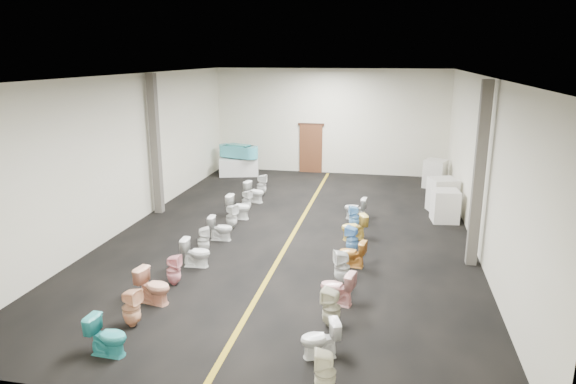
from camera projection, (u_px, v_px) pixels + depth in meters
name	position (u px, v px, depth m)	size (l,w,h in m)	color
floor	(295.00, 231.00, 15.14)	(16.00, 16.00, 0.00)	black
ceiling	(295.00, 75.00, 13.98)	(16.00, 16.00, 0.00)	black
wall_back	(330.00, 122.00, 22.13)	(10.00, 10.00, 0.00)	beige
wall_front	(186.00, 266.00, 6.99)	(10.00, 10.00, 0.00)	beige
wall_left	(133.00, 150.00, 15.52)	(16.00, 16.00, 0.00)	beige
wall_right	(480.00, 163.00, 13.59)	(16.00, 16.00, 0.00)	beige
aisle_stripe	(295.00, 231.00, 15.14)	(0.12, 15.60, 0.01)	olive
back_door	(311.00, 149.00, 22.54)	(1.00, 0.10, 2.10)	#562D19
door_frame	(311.00, 124.00, 22.27)	(1.15, 0.08, 0.10)	#331C11
column_left	(155.00, 145.00, 16.42)	(0.25, 0.25, 4.50)	#59544C
column_right	(479.00, 176.00, 12.22)	(0.25, 0.25, 4.50)	#59544C
display_table	(239.00, 167.00, 22.11)	(1.66, 0.83, 0.74)	white
bathtub	(238.00, 151.00, 21.93)	(1.81, 1.02, 0.55)	#44B3C4
appliance_crate_a	(445.00, 206.00, 15.93)	(0.78, 0.78, 1.00)	silver
appliance_crate_b	(442.00, 195.00, 16.91)	(0.82, 0.82, 1.12)	silver
appliance_crate_c	(439.00, 190.00, 18.30)	(0.66, 0.66, 0.75)	silver
appliance_crate_d	(435.00, 174.00, 20.03)	(0.77, 0.77, 1.10)	silver
toilet_left_0	(108.00, 336.00, 8.82)	(0.40, 0.70, 0.72)	teal
toilet_left_1	(131.00, 308.00, 9.75)	(0.34, 0.35, 0.76)	#F8B78C
toilet_left_2	(154.00, 286.00, 10.67)	(0.42, 0.74, 0.75)	#F5AB8A
toilet_left_3	(174.00, 270.00, 11.53)	(0.32, 0.33, 0.71)	pink
toilet_left_4	(196.00, 252.00, 12.55)	(0.40, 0.70, 0.71)	white
toilet_left_5	(204.00, 240.00, 13.45)	(0.31, 0.32, 0.69)	white
toilet_left_6	(221.00, 228.00, 14.35)	(0.38, 0.67, 0.69)	white
toilet_left_7	(232.00, 216.00, 15.32)	(0.33, 0.34, 0.73)	white
toilet_left_8	(239.00, 207.00, 16.22)	(0.43, 0.75, 0.77)	white
toilet_left_9	(246.00, 200.00, 17.13)	(0.31, 0.31, 0.68)	silver
toilet_left_10	(255.00, 192.00, 18.06)	(0.41, 0.72, 0.73)	white
toilet_left_11	(262.00, 185.00, 18.94)	(0.35, 0.36, 0.78)	white
toilet_right_0	(325.00, 373.00, 7.78)	(0.33, 0.34, 0.73)	beige
toilet_right_1	(320.00, 339.00, 8.75)	(0.38, 0.67, 0.68)	white
toilet_right_2	(331.00, 308.00, 9.73)	(0.35, 0.36, 0.78)	beige
toilet_right_3	(337.00, 288.00, 10.62)	(0.41, 0.72, 0.74)	#ECA6A4
toilet_right_4	(342.00, 267.00, 11.59)	(0.35, 0.36, 0.79)	silver
toilet_right_5	(352.00, 253.00, 12.54)	(0.38, 0.66, 0.68)	#CC8432
toilet_right_6	(352.00, 239.00, 13.43)	(0.32, 0.33, 0.72)	#68A7E1
toilet_right_7	(354.00, 227.00, 14.37)	(0.41, 0.71, 0.73)	#EAC653
toilet_right_8	(354.00, 217.00, 15.33)	(0.31, 0.32, 0.70)	#7DC2F6
toilet_right_9	(355.00, 208.00, 16.19)	(0.39, 0.69, 0.70)	silver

